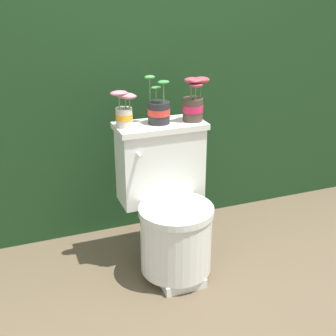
{
  "coord_description": "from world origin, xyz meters",
  "views": [
    {
      "loc": [
        -0.88,
        -2.0,
        1.53
      ],
      "look_at": [
        -0.08,
        0.09,
        0.59
      ],
      "focal_mm": 50.0,
      "sensor_mm": 36.0,
      "label": 1
    }
  ],
  "objects_px": {
    "potted_plant_midleft": "(159,110)",
    "potted_plant_middle": "(194,103)",
    "toilet": "(169,207)",
    "potted_plant_left": "(124,111)"
  },
  "relations": [
    {
      "from": "potted_plant_midleft",
      "to": "potted_plant_middle",
      "type": "distance_m",
      "value": 0.19
    },
    {
      "from": "toilet",
      "to": "potted_plant_middle",
      "type": "bearing_deg",
      "value": 32.28
    },
    {
      "from": "potted_plant_midleft",
      "to": "potted_plant_middle",
      "type": "bearing_deg",
      "value": -7.4
    },
    {
      "from": "potted_plant_midleft",
      "to": "toilet",
      "type": "bearing_deg",
      "value": -87.61
    },
    {
      "from": "potted_plant_middle",
      "to": "potted_plant_midleft",
      "type": "bearing_deg",
      "value": 172.6
    },
    {
      "from": "potted_plant_midleft",
      "to": "potted_plant_left",
      "type": "bearing_deg",
      "value": -179.82
    },
    {
      "from": "toilet",
      "to": "potted_plant_left",
      "type": "bearing_deg",
      "value": 144.1
    },
    {
      "from": "toilet",
      "to": "potted_plant_midleft",
      "type": "bearing_deg",
      "value": 92.39
    },
    {
      "from": "toilet",
      "to": "potted_plant_middle",
      "type": "xyz_separation_m",
      "value": [
        0.18,
        0.11,
        0.52
      ]
    },
    {
      "from": "toilet",
      "to": "potted_plant_middle",
      "type": "distance_m",
      "value": 0.57
    }
  ]
}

